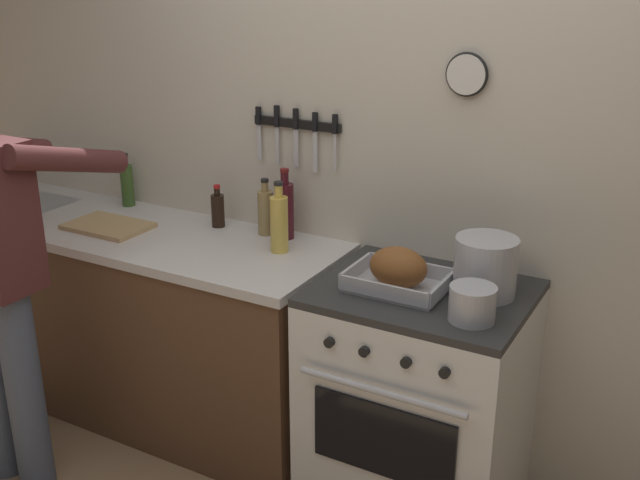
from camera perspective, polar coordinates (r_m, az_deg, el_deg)
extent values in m
cube|color=beige|center=(3.04, 6.75, 6.48)|extent=(6.00, 0.10, 2.60)
cube|color=black|center=(3.18, -1.73, 8.67)|extent=(0.41, 0.02, 0.04)
cube|color=silver|center=(3.29, -4.56, 7.29)|extent=(0.02, 0.00, 0.15)
cube|color=black|center=(3.26, -4.62, 9.24)|extent=(0.02, 0.02, 0.08)
cube|color=silver|center=(3.24, -3.20, 7.07)|extent=(0.02, 0.00, 0.16)
cube|color=black|center=(3.21, -3.25, 9.22)|extent=(0.02, 0.02, 0.09)
cube|color=silver|center=(3.19, -1.80, 6.89)|extent=(0.02, 0.00, 0.16)
cube|color=black|center=(3.17, -1.83, 9.03)|extent=(0.02, 0.02, 0.08)
cube|color=silver|center=(3.15, -0.36, 6.60)|extent=(0.02, 0.00, 0.17)
cube|color=black|center=(3.12, -0.37, 8.81)|extent=(0.02, 0.02, 0.08)
cube|color=silver|center=(3.10, 1.12, 6.57)|extent=(0.01, 0.00, 0.15)
cube|color=black|center=(3.08, 1.13, 8.65)|extent=(0.02, 0.02, 0.08)
cylinder|color=white|center=(2.84, 10.90, 12.04)|extent=(0.14, 0.02, 0.14)
torus|color=black|center=(2.84, 10.90, 12.04)|extent=(0.16, 0.02, 0.16)
cube|color=brown|center=(3.68, -13.71, -5.90)|extent=(2.00, 0.62, 0.86)
cube|color=silver|center=(3.51, -14.32, 0.72)|extent=(2.03, 0.65, 0.04)
cube|color=#B2B5B7|center=(4.02, -21.20, 1.89)|extent=(0.44, 0.36, 0.11)
cube|color=white|center=(2.99, 7.27, -11.85)|extent=(0.76, 0.62, 0.87)
cube|color=black|center=(2.74, 4.68, -14.71)|extent=(0.53, 0.01, 0.28)
cube|color=#2D2D2D|center=(2.78, 7.68, -3.96)|extent=(0.76, 0.62, 0.03)
cylinder|color=black|center=(2.64, 0.70, -7.65)|extent=(0.04, 0.02, 0.04)
cylinder|color=black|center=(2.59, 3.31, -8.31)|extent=(0.04, 0.02, 0.04)
cylinder|color=black|center=(2.54, 6.43, -9.08)|extent=(0.04, 0.02, 0.04)
cylinder|color=black|center=(2.50, 9.28, -9.75)|extent=(0.04, 0.02, 0.04)
cylinder|color=silver|center=(2.60, 4.54, -11.25)|extent=(0.61, 0.02, 0.02)
cylinder|color=#4C566B|center=(3.25, -21.17, -10.48)|extent=(0.14, 0.14, 0.86)
cylinder|color=#4C2323|center=(2.98, -18.29, 5.72)|extent=(0.09, 0.55, 0.22)
cube|color=#B7B7BC|center=(2.76, 5.81, -3.54)|extent=(0.34, 0.25, 0.01)
cube|color=#B7B7BC|center=(2.65, 4.74, -3.84)|extent=(0.34, 0.01, 0.05)
cube|color=#B7B7BC|center=(2.86, 6.84, -2.04)|extent=(0.34, 0.01, 0.05)
cube|color=#B7B7BC|center=(2.82, 2.66, -2.25)|extent=(0.01, 0.25, 0.05)
cube|color=#B7B7BC|center=(2.70, 9.14, -3.58)|extent=(0.01, 0.25, 0.05)
ellipsoid|color=brown|center=(2.73, 5.86, -2.03)|extent=(0.21, 0.15, 0.15)
cylinder|color=#B7B7BC|center=(2.73, 12.25, -1.96)|extent=(0.22, 0.22, 0.21)
cylinder|color=#B7B7BC|center=(2.55, 11.30, -4.67)|extent=(0.16, 0.16, 0.12)
cube|color=tan|center=(3.49, -15.53, 1.01)|extent=(0.36, 0.24, 0.02)
cylinder|color=black|center=(3.40, -7.63, 2.18)|extent=(0.06, 0.06, 0.14)
cylinder|color=black|center=(3.37, -7.70, 3.60)|extent=(0.03, 0.03, 0.03)
cylinder|color=#B21919|center=(3.36, -7.72, 3.97)|extent=(0.03, 0.03, 0.01)
cylinder|color=#385623|center=(3.77, -14.19, 3.96)|extent=(0.06, 0.06, 0.20)
cylinder|color=#385623|center=(3.73, -14.35, 5.74)|extent=(0.03, 0.03, 0.04)
cylinder|color=black|center=(3.73, -14.39, 6.17)|extent=(0.03, 0.03, 0.01)
cylinder|color=gold|center=(3.07, -3.07, 1.16)|extent=(0.07, 0.07, 0.23)
cylinder|color=gold|center=(3.03, -3.12, 3.66)|extent=(0.03, 0.03, 0.05)
cylinder|color=black|center=(3.02, -3.13, 4.24)|extent=(0.04, 0.04, 0.01)
cylinder|color=#47141E|center=(3.22, -2.62, 2.15)|extent=(0.07, 0.07, 0.24)
cylinder|color=#47141E|center=(3.17, -2.66, 4.63)|extent=(0.03, 0.03, 0.05)
cylinder|color=maroon|center=(3.16, -2.67, 5.21)|extent=(0.04, 0.04, 0.01)
cylinder|color=#997F4C|center=(3.27, -4.09, 2.03)|extent=(0.07, 0.07, 0.19)
cylinder|color=#997F4C|center=(3.24, -4.14, 3.98)|extent=(0.03, 0.03, 0.04)
cylinder|color=black|center=(3.23, -4.15, 4.46)|extent=(0.03, 0.03, 0.01)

